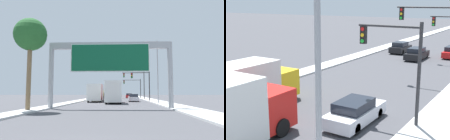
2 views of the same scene
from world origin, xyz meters
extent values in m
cube|color=#BDBDBD|center=(7.75, 60.00, 0.07)|extent=(3.00, 120.00, 0.15)
cube|color=#BDBDBD|center=(-7.25, 60.00, 0.07)|extent=(2.00, 120.00, 0.15)
cylinder|color=#9EA0A5|center=(-6.45, 18.00, 3.59)|extent=(0.54, 0.54, 7.18)
cylinder|color=#9EA0A5|center=(6.45, 18.00, 3.59)|extent=(0.54, 0.54, 7.18)
cube|color=#9EA0A5|center=(0.00, 18.00, 6.83)|extent=(12.90, 0.60, 0.70)
cube|color=white|center=(0.00, 17.70, 5.46)|extent=(8.45, 0.08, 3.04)
cube|color=#0C5133|center=(0.00, 17.65, 5.46)|extent=(8.25, 0.16, 2.84)
cube|color=red|center=(3.50, 62.47, 0.53)|extent=(1.84, 4.74, 0.71)
cube|color=#1E232D|center=(3.50, 62.24, 1.16)|extent=(1.61, 2.46, 0.54)
cylinder|color=black|center=(2.69, 63.94, 0.32)|extent=(0.22, 0.64, 0.64)
cylinder|color=black|center=(4.31, 63.94, 0.32)|extent=(0.22, 0.64, 0.64)
cylinder|color=black|center=(2.69, 61.01, 0.32)|extent=(0.22, 0.64, 0.64)
cylinder|color=black|center=(4.31, 61.01, 0.32)|extent=(0.22, 0.64, 0.64)
cube|color=black|center=(-3.50, 62.38, 0.56)|extent=(1.81, 4.23, 0.77)
cube|color=#1E232D|center=(-3.50, 62.16, 1.24)|extent=(1.59, 2.20, 0.58)
cylinder|color=black|center=(-4.29, 63.69, 0.32)|extent=(0.22, 0.64, 0.64)
cylinder|color=black|center=(-2.71, 63.69, 0.32)|extent=(0.22, 0.64, 0.64)
cylinder|color=black|center=(-4.29, 61.06, 0.32)|extent=(0.22, 0.64, 0.64)
cylinder|color=black|center=(-2.71, 61.06, 0.32)|extent=(0.22, 0.64, 0.64)
cube|color=black|center=(0.00, 58.75, 0.54)|extent=(1.77, 4.78, 0.74)
cube|color=#1E232D|center=(0.00, 58.51, 1.19)|extent=(1.55, 2.48, 0.56)
cylinder|color=black|center=(-0.77, 60.23, 0.32)|extent=(0.22, 0.64, 0.64)
cylinder|color=black|center=(0.77, 60.23, 0.32)|extent=(0.22, 0.64, 0.64)
cylinder|color=black|center=(-0.77, 57.27, 0.32)|extent=(0.22, 0.64, 0.64)
cylinder|color=black|center=(0.77, 57.27, 0.32)|extent=(0.22, 0.64, 0.64)
cube|color=silver|center=(3.50, 36.79, 0.54)|extent=(1.88, 4.64, 0.72)
cube|color=#1E232D|center=(3.50, 36.56, 1.17)|extent=(1.65, 2.41, 0.55)
cylinder|color=black|center=(2.67, 38.23, 0.32)|extent=(0.22, 0.64, 0.64)
cylinder|color=black|center=(4.33, 38.23, 0.32)|extent=(0.22, 0.64, 0.64)
cylinder|color=black|center=(2.67, 35.36, 0.32)|extent=(0.22, 0.64, 0.64)
cylinder|color=black|center=(4.33, 35.36, 0.32)|extent=(0.22, 0.64, 0.64)
cube|color=yellow|center=(-3.50, 37.87, 1.24)|extent=(2.25, 2.06, 1.88)
cube|color=silver|center=(-3.50, 34.20, 1.76)|extent=(2.45, 5.29, 2.91)
cylinder|color=black|center=(-4.58, 37.77, 0.50)|extent=(0.28, 1.00, 1.00)
cylinder|color=black|center=(-2.42, 37.77, 0.50)|extent=(0.28, 1.00, 1.00)
cylinder|color=black|center=(-4.58, 32.87, 0.50)|extent=(0.28, 1.00, 1.00)
cylinder|color=black|center=(-2.42, 32.87, 0.50)|extent=(0.28, 1.00, 1.00)
cube|color=red|center=(0.00, 33.17, 1.34)|extent=(2.30, 2.30, 2.08)
cube|color=silver|center=(0.00, 29.06, 1.90)|extent=(2.50, 5.91, 3.19)
cylinder|color=black|center=(-1.11, 33.05, 0.50)|extent=(0.28, 1.00, 1.00)
cylinder|color=black|center=(1.11, 33.05, 0.50)|extent=(0.28, 1.00, 1.00)
cylinder|color=black|center=(-1.11, 27.58, 0.50)|extent=(0.28, 1.00, 1.00)
cylinder|color=black|center=(1.11, 27.58, 0.50)|extent=(0.28, 1.00, 1.00)
cylinder|color=#2D2D30|center=(6.75, 38.00, 2.98)|extent=(0.20, 0.20, 5.95)
cylinder|color=#2D2D30|center=(4.88, 38.00, 5.65)|extent=(3.75, 0.14, 0.14)
cube|color=black|center=(3.30, 38.00, 5.08)|extent=(0.35, 0.28, 1.05)
cylinder|color=red|center=(3.30, 37.84, 5.43)|extent=(0.22, 0.04, 0.22)
cylinder|color=yellow|center=(3.30, 37.84, 5.08)|extent=(0.22, 0.04, 0.22)
cylinder|color=green|center=(3.30, 37.84, 4.73)|extent=(0.22, 0.04, 0.22)
cylinder|color=#2D2D30|center=(6.75, 48.00, 3.41)|extent=(0.20, 0.20, 6.81)
cylinder|color=#2D2D30|center=(4.09, 48.00, 6.51)|extent=(5.32, 0.14, 0.14)
cube|color=black|center=(1.85, 48.00, 5.94)|extent=(0.35, 0.28, 1.05)
cylinder|color=red|center=(1.85, 47.84, 6.29)|extent=(0.22, 0.04, 0.22)
cylinder|color=yellow|center=(1.85, 47.84, 5.94)|extent=(0.22, 0.04, 0.22)
cylinder|color=green|center=(1.85, 47.84, 5.59)|extent=(0.22, 0.04, 0.22)
cylinder|color=#2D2D30|center=(6.75, 58.00, 2.80)|extent=(0.20, 0.20, 5.60)
cylinder|color=#2D2D30|center=(4.17, 58.00, 5.30)|extent=(5.17, 0.14, 0.14)
cube|color=black|center=(1.99, 58.00, 4.73)|extent=(0.35, 0.28, 1.05)
cylinder|color=red|center=(1.99, 57.84, 5.08)|extent=(0.22, 0.04, 0.22)
cylinder|color=yellow|center=(1.99, 57.84, 4.73)|extent=(0.22, 0.04, 0.22)
cylinder|color=green|center=(1.99, 57.84, 4.38)|extent=(0.22, 0.04, 0.22)
cylinder|color=brown|center=(-7.45, 14.62, 3.63)|extent=(0.42, 0.42, 7.27)
sphere|color=#235B28|center=(-7.45, 14.62, 7.27)|extent=(3.11, 3.11, 3.11)
cylinder|color=#9EA0A5|center=(6.85, 28.42, 4.92)|extent=(0.18, 0.18, 9.84)
cylinder|color=#9EA0A5|center=(5.82, 28.42, 9.69)|extent=(2.06, 0.12, 0.12)
cube|color=#B2B2A8|center=(4.79, 28.42, 9.59)|extent=(0.60, 0.28, 0.20)
camera|label=1|loc=(1.22, -5.42, 1.75)|focal=35.00mm
camera|label=2|loc=(11.78, 21.57, 7.04)|focal=50.00mm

